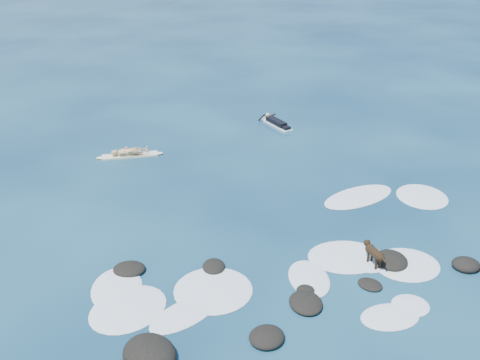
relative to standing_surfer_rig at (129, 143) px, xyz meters
name	(u,v)px	position (x,y,z in m)	size (l,w,h in m)	color
ground	(311,250)	(3.67, -9.85, -0.67)	(160.00, 160.00, 0.00)	#0A2642
reef_rocks	(290,310)	(1.54, -12.26, -0.58)	(14.47, 7.02, 0.54)	black
breaking_foam	(302,261)	(3.07, -10.27, -0.66)	(14.79, 7.72, 0.12)	white
standing_surfer_rig	(129,143)	(0.00, 0.00, 0.00)	(2.98, 1.05, 1.71)	#F1EBC1
paddling_surfer_rig	(276,123)	(7.89, 0.83, -0.52)	(1.12, 2.53, 0.44)	white
dog	(374,252)	(4.98, -11.37, -0.18)	(0.30, 1.17, 0.74)	black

